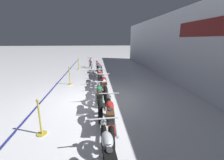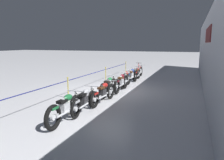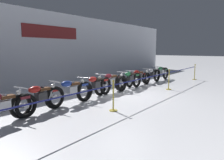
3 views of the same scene
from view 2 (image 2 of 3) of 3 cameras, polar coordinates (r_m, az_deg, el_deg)
ground_plane at (r=12.45m, az=-0.76°, el=-2.70°), size 120.00×120.00×0.00m
back_wall at (r=11.38m, az=24.19°, el=6.00°), size 28.00×0.29×4.20m
motorcycle_maroon_0 at (r=17.28m, az=7.14°, el=2.25°), size 2.26×0.62×0.95m
motorcycle_red_1 at (r=15.95m, az=6.59°, el=1.66°), size 2.17×0.62×0.95m
motorcycle_blue_2 at (r=14.72m, az=5.11°, el=1.09°), size 2.24×0.62×0.98m
motorcycle_red_3 at (r=13.35m, az=3.61°, el=0.23°), size 2.35×0.62×0.98m
motorcycle_maroon_4 at (r=12.16m, az=2.43°, el=-0.69°), size 2.33×0.62×0.98m
motorcycle_green_5 at (r=11.02m, az=-0.91°, el=-1.76°), size 2.26×0.62×0.98m
motorcycle_red_6 at (r=9.74m, az=-2.31°, el=-3.43°), size 2.35×0.62×0.93m
motorcycle_silver_7 at (r=8.50m, az=-7.21°, el=-5.35°), size 2.21×0.62×0.93m
motorcycle_green_8 at (r=7.52m, az=-12.05°, el=-7.33°), size 2.22×0.62×0.99m
bicycle at (r=19.74m, az=6.94°, el=2.89°), size 1.70×0.51×0.95m
stanchion_far_left at (r=14.23m, az=-2.87°, el=1.97°), size 14.21×0.28×1.05m
stanchion_mid_left at (r=15.02m, az=-1.65°, el=0.80°), size 0.28×0.28×1.05m
stanchion_mid_right at (r=10.76m, az=-11.39°, el=-2.90°), size 0.28×0.28×1.05m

